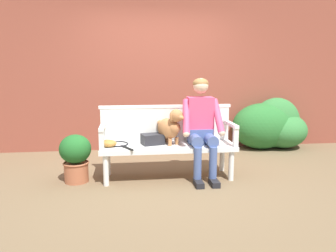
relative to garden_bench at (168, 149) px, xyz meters
The scene contains 15 objects.
ground_plane 0.40m from the garden_bench, ahead, with size 40.00×40.00×0.00m, color brown.
brick_garden_fence 2.03m from the garden_bench, 90.00° to the left, with size 8.00×0.30×2.71m, color brown.
hedge_bush_mid_left 2.59m from the garden_bench, 33.43° to the left, with size 0.91×0.54×0.93m, color #337538.
hedge_bush_far_right 2.35m from the garden_bench, 36.28° to the left, with size 1.10×0.75×0.83m, color #286B2D.
hedge_bush_far_left 2.70m from the garden_bench, 31.98° to the left, with size 0.91×0.88×0.66m, color #337538.
garden_bench is the anchor object (origin of this frame).
bench_backrest 0.39m from the garden_bench, 90.00° to the left, with size 1.81×0.06×0.50m.
bench_armrest_left_end 0.89m from the garden_bench, behind, with size 0.06×0.54×0.28m.
bench_armrest_right_end 0.89m from the garden_bench, ahead, with size 0.06×0.54×0.28m.
person_seated 0.55m from the garden_bench, ahead, with size 0.56×0.67×1.33m.
dog_on_bench 0.30m from the garden_bench, 26.69° to the left, with size 0.38×0.46×0.48m.
tennis_racket 0.65m from the garden_bench, behind, with size 0.40×0.57×0.03m.
baseball_glove 0.79m from the garden_bench, behind, with size 0.22×0.17×0.09m, color #9E6B2D.
sports_bag 0.24m from the garden_bench, 168.46° to the left, with size 0.28×0.20×0.14m, color #232328.
potted_plant 1.20m from the garden_bench, behind, with size 0.40×0.40×0.62m.
Camera 1 is at (-0.52, -4.20, 1.46)m, focal length 35.09 mm.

